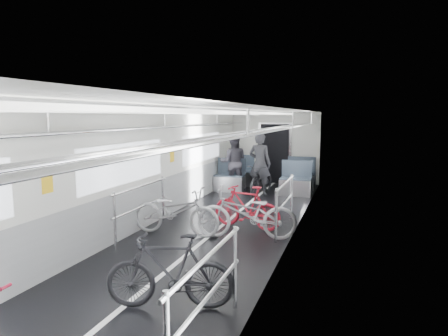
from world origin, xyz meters
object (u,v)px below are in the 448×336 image
object	(u,v)px
bike_left_far	(176,211)
bike_right_mid	(247,213)
bike_aisle	(262,179)
bike_right_far	(247,207)
person_seated	(233,162)
person_standing	(260,164)
bike_right_near	(170,271)

from	to	relation	value
bike_left_far	bike_right_mid	size ratio (longest dim) A/B	0.96
bike_left_far	bike_aisle	world-z (taller)	bike_left_far
bike_right_far	bike_aisle	size ratio (longest dim) A/B	0.88
bike_right_mid	bike_aisle	bearing A→B (deg)	177.40
person_seated	person_standing	bearing A→B (deg)	146.71
bike_right_mid	person_seated	world-z (taller)	person_seated
bike_right_near	bike_aisle	distance (m)	7.16
bike_right_mid	person_seated	size ratio (longest dim) A/B	1.05
bike_right_mid	bike_right_far	size ratio (longest dim) A/B	1.25
bike_aisle	person_standing	world-z (taller)	person_standing
bike_aisle	bike_right_near	bearing A→B (deg)	-78.96
person_standing	person_seated	size ratio (longest dim) A/B	1.03
bike_right_far	person_standing	size ratio (longest dim) A/B	0.82
bike_right_near	person_seated	xyz separation A→B (m)	(-1.46, 7.44, 0.42)
person_standing	person_seated	xyz separation A→B (m)	(-0.89, 0.30, -0.03)
bike_aisle	bike_right_far	bearing A→B (deg)	-75.20
bike_left_far	person_seated	bearing A→B (deg)	2.46
bike_right_near	bike_right_mid	bearing A→B (deg)	160.84
bike_left_far	bike_right_mid	distance (m)	1.37
bike_right_near	bike_aisle	world-z (taller)	bike_right_near
bike_left_far	person_standing	xyz separation A→B (m)	(0.62, 4.41, 0.44)
bike_left_far	person_seated	size ratio (longest dim) A/B	1.01
person_standing	bike_aisle	bearing A→B (deg)	-171.99
bike_right_near	person_seated	world-z (taller)	person_seated
person_standing	person_seated	distance (m)	0.94
person_standing	person_seated	bearing A→B (deg)	-10.48
bike_right_mid	bike_left_far	bearing A→B (deg)	-94.50
bike_right_near	bike_right_far	world-z (taller)	bike_right_near
bike_right_far	bike_right_mid	bearing A→B (deg)	26.26
person_standing	person_seated	world-z (taller)	person_standing
bike_right_far	person_standing	world-z (taller)	person_standing
bike_right_far	bike_right_near	bearing A→B (deg)	11.73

